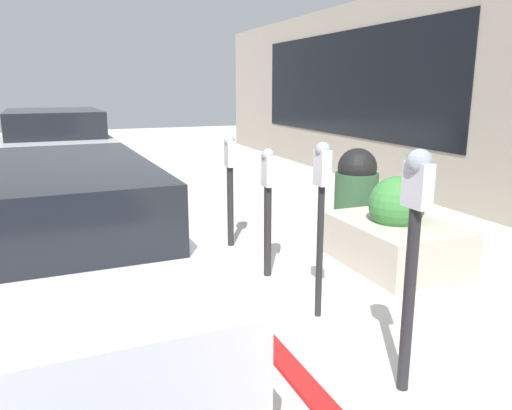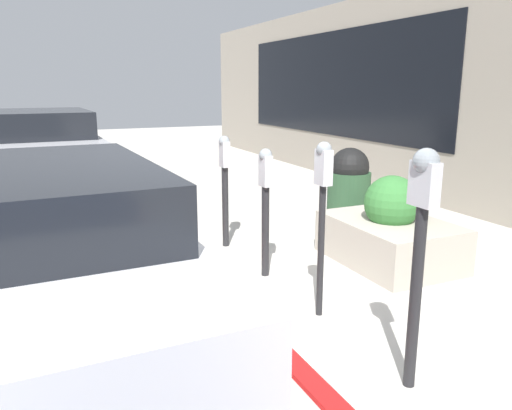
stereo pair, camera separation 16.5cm
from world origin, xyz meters
name	(u,v)px [view 2 (the right image)]	position (x,y,z in m)	size (l,w,h in m)	color
ground_plane	(241,302)	(0.00, 0.00, 0.00)	(40.00, 40.00, 0.00)	beige
curb_strip	(233,301)	(0.00, 0.08, 0.02)	(24.50, 0.16, 0.04)	red
parking_meter_nearest	(421,230)	(-1.68, -0.51, 1.08)	(0.19, 0.16, 1.59)	#232326
parking_meter_second	(323,196)	(-0.52, -0.52, 1.06)	(0.15, 0.13, 1.51)	#232326
parking_meter_middle	(266,196)	(0.52, -0.49, 0.85)	(0.16, 0.13, 1.34)	#232326
parking_meter_fourth	(225,177)	(1.62, -0.47, 0.87)	(0.16, 0.13, 1.37)	#232326
planter_box	(390,233)	(0.30, -1.94, 0.35)	(1.46, 1.05, 1.00)	#B2A899
parked_car_middle	(47,241)	(0.16, 1.60, 0.75)	(4.79, 1.93, 1.38)	silver
parked_car_rear	(44,152)	(5.43, 1.44, 0.84)	(4.22, 1.81, 1.55)	#B7B7BC
trash_bin	(349,188)	(1.73, -2.36, 0.56)	(0.60, 0.60, 1.12)	#2D5133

